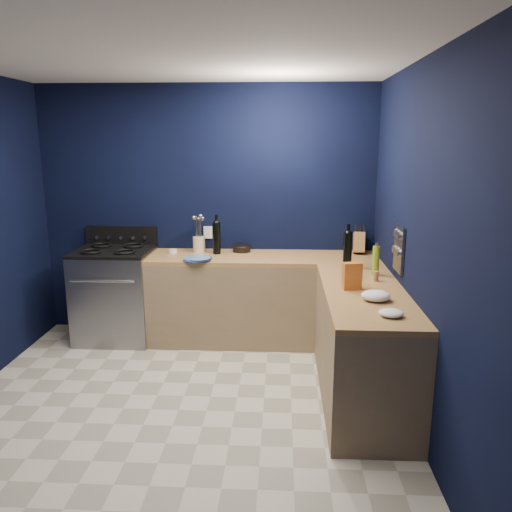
# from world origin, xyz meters

# --- Properties ---
(floor) EXTENTS (3.50, 3.50, 0.02)m
(floor) POSITION_xyz_m (0.00, 0.00, -0.01)
(floor) COLOR #B9B3A3
(floor) RESTS_ON ground
(ceiling) EXTENTS (3.50, 3.50, 0.02)m
(ceiling) POSITION_xyz_m (0.00, 0.00, 2.61)
(ceiling) COLOR silver
(ceiling) RESTS_ON ground
(wall_back) EXTENTS (3.50, 0.02, 2.60)m
(wall_back) POSITION_xyz_m (0.00, 1.76, 1.30)
(wall_back) COLOR black
(wall_back) RESTS_ON ground
(wall_right) EXTENTS (0.02, 3.50, 2.60)m
(wall_right) POSITION_xyz_m (1.76, 0.00, 1.30)
(wall_right) COLOR black
(wall_right) RESTS_ON ground
(wall_front) EXTENTS (3.50, 0.02, 2.60)m
(wall_front) POSITION_xyz_m (0.00, -1.76, 1.30)
(wall_front) COLOR black
(wall_front) RESTS_ON ground
(cab_back) EXTENTS (2.30, 0.63, 0.86)m
(cab_back) POSITION_xyz_m (0.60, 1.44, 0.43)
(cab_back) COLOR #876F4F
(cab_back) RESTS_ON floor
(top_back) EXTENTS (2.30, 0.63, 0.04)m
(top_back) POSITION_xyz_m (0.60, 1.44, 0.88)
(top_back) COLOR brown
(top_back) RESTS_ON cab_back
(cab_right) EXTENTS (0.63, 1.67, 0.86)m
(cab_right) POSITION_xyz_m (1.44, 0.29, 0.43)
(cab_right) COLOR #876F4F
(cab_right) RESTS_ON floor
(top_right) EXTENTS (0.63, 1.67, 0.04)m
(top_right) POSITION_xyz_m (1.44, 0.29, 0.88)
(top_right) COLOR brown
(top_right) RESTS_ON cab_right
(gas_range) EXTENTS (0.76, 0.66, 0.92)m
(gas_range) POSITION_xyz_m (-0.93, 1.42, 0.46)
(gas_range) COLOR gray
(gas_range) RESTS_ON floor
(oven_door) EXTENTS (0.59, 0.02, 0.42)m
(oven_door) POSITION_xyz_m (-0.93, 1.10, 0.45)
(oven_door) COLOR black
(oven_door) RESTS_ON gas_range
(cooktop) EXTENTS (0.76, 0.66, 0.03)m
(cooktop) POSITION_xyz_m (-0.93, 1.42, 0.94)
(cooktop) COLOR black
(cooktop) RESTS_ON gas_range
(backguard) EXTENTS (0.76, 0.06, 0.20)m
(backguard) POSITION_xyz_m (-0.93, 1.72, 1.04)
(backguard) COLOR black
(backguard) RESTS_ON gas_range
(spice_panel) EXTENTS (0.02, 0.28, 0.38)m
(spice_panel) POSITION_xyz_m (1.74, 0.55, 1.18)
(spice_panel) COLOR gray
(spice_panel) RESTS_ON wall_right
(wall_outlet) EXTENTS (0.09, 0.02, 0.13)m
(wall_outlet) POSITION_xyz_m (0.00, 1.74, 1.08)
(wall_outlet) COLOR white
(wall_outlet) RESTS_ON wall_back
(plate_stack) EXTENTS (0.28, 0.28, 0.03)m
(plate_stack) POSITION_xyz_m (-0.03, 1.20, 0.92)
(plate_stack) COLOR #3D659A
(plate_stack) RESTS_ON top_back
(ramekin) EXTENTS (0.11, 0.11, 0.03)m
(ramekin) POSITION_xyz_m (-0.34, 1.54, 0.92)
(ramekin) COLOR white
(ramekin) RESTS_ON top_back
(utensil_crock) EXTENTS (0.16, 0.16, 0.16)m
(utensil_crock) POSITION_xyz_m (-0.07, 1.60, 0.98)
(utensil_crock) COLOR beige
(utensil_crock) RESTS_ON top_back
(wine_bottle_back) EXTENTS (0.09, 0.09, 0.32)m
(wine_bottle_back) POSITION_xyz_m (0.12, 1.51, 1.06)
(wine_bottle_back) COLOR black
(wine_bottle_back) RESTS_ON top_back
(lemon_basket) EXTENTS (0.24, 0.24, 0.07)m
(lemon_basket) POSITION_xyz_m (0.37, 1.62, 0.94)
(lemon_basket) COLOR black
(lemon_basket) RESTS_ON top_back
(knife_block) EXTENTS (0.14, 0.25, 0.26)m
(knife_block) POSITION_xyz_m (1.58, 1.63, 1.00)
(knife_block) COLOR brown
(knife_block) RESTS_ON top_back
(wine_bottle_right) EXTENTS (0.10, 0.10, 0.32)m
(wine_bottle_right) POSITION_xyz_m (1.38, 1.00, 1.06)
(wine_bottle_right) COLOR black
(wine_bottle_right) RESTS_ON top_right
(oil_bottle) EXTENTS (0.08, 0.08, 0.26)m
(oil_bottle) POSITION_xyz_m (1.59, 0.75, 1.03)
(oil_bottle) COLOR olive
(oil_bottle) RESTS_ON top_right
(spice_jar_near) EXTENTS (0.05, 0.05, 0.10)m
(spice_jar_near) POSITION_xyz_m (1.41, 0.66, 0.95)
(spice_jar_near) COLOR olive
(spice_jar_near) RESTS_ON top_right
(spice_jar_far) EXTENTS (0.05, 0.05, 0.08)m
(spice_jar_far) POSITION_xyz_m (1.57, 0.57, 0.94)
(spice_jar_far) COLOR olive
(spice_jar_far) RESTS_ON top_right
(crouton_bag) EXTENTS (0.16, 0.10, 0.21)m
(crouton_bag) POSITION_xyz_m (1.33, 0.32, 1.01)
(crouton_bag) COLOR red
(crouton_bag) RESTS_ON top_right
(towel_front) EXTENTS (0.22, 0.19, 0.07)m
(towel_front) POSITION_xyz_m (1.47, 0.04, 0.94)
(towel_front) COLOR white
(towel_front) RESTS_ON top_right
(towel_end) EXTENTS (0.20, 0.19, 0.05)m
(towel_end) POSITION_xyz_m (1.51, -0.29, 0.92)
(towel_end) COLOR white
(towel_end) RESTS_ON top_right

